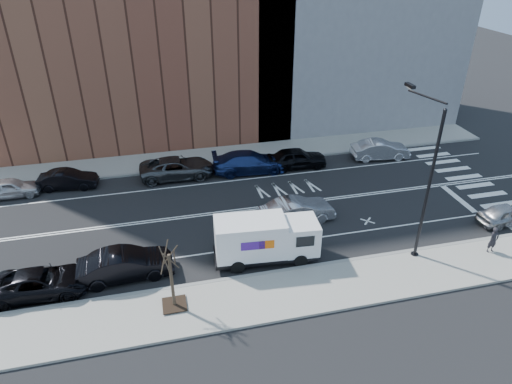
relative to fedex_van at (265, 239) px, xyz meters
name	(u,v)px	position (x,y,z in m)	size (l,w,h in m)	color
ground	(267,207)	(1.56, 5.60, -1.43)	(120.00, 120.00, 0.00)	black
sidewalk_near	(309,290)	(1.56, -3.20, -1.36)	(44.00, 3.60, 0.15)	gray
sidewalk_far	(241,154)	(1.56, 14.40, -1.36)	(44.00, 3.60, 0.15)	gray
curb_near	(298,269)	(1.56, -1.40, -1.35)	(44.00, 0.25, 0.17)	gray
curb_far	(245,163)	(1.56, 12.60, -1.35)	(44.00, 0.25, 0.17)	gray
crosswalk	(469,181)	(17.56, 5.60, -1.43)	(3.00, 14.00, 0.01)	white
road_markings	(267,207)	(1.56, 5.60, -1.43)	(40.00, 8.60, 0.01)	white
bldg_brick	(127,10)	(-6.44, 21.20, 9.57)	(26.00, 10.00, 22.00)	brown
streetlight	(425,176)	(8.56, -1.31, 3.65)	(0.44, 4.02, 9.34)	black
street_tree	(172,286)	(-5.44, -2.80, 0.02)	(1.20, 1.20, 3.75)	black
fedex_van	(265,239)	(0.00, 0.00, 0.00)	(6.11, 2.52, 2.73)	black
far_parked_a	(10,188)	(-15.89, 11.29, -0.74)	(1.63, 4.05, 1.38)	#AFAFB4
far_parked_b	(68,179)	(-12.04, 11.67, -0.74)	(1.47, 4.21, 1.39)	black
far_parked_c	(177,168)	(-4.04, 11.54, -0.64)	(2.62, 5.67, 1.58)	#424549
far_parked_d	(249,162)	(1.56, 11.15, -0.60)	(2.33, 5.74, 1.67)	navy
far_parked_e	(297,158)	(5.46, 11.02, -0.62)	(1.92, 4.77, 1.63)	black
far_parked_f	(380,150)	(12.76, 11.01, -0.64)	(1.67, 4.78, 1.57)	silver
driving_sedan	(297,211)	(2.98, 3.35, -0.62)	(1.72, 4.92, 1.62)	#B1B1B6
near_parked_rear_a	(125,265)	(-7.78, 0.23, -0.60)	(1.76, 5.06, 1.67)	black
near_parked_rear_b	(41,283)	(-12.07, -0.08, -0.74)	(2.30, 5.00, 1.39)	black
near_parked_front	(506,214)	(16.18, 0.07, -0.77)	(1.56, 3.88, 1.32)	#9B9BA0
pedestrian	(493,240)	(13.05, -2.58, -0.46)	(0.60, 0.39, 1.64)	black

